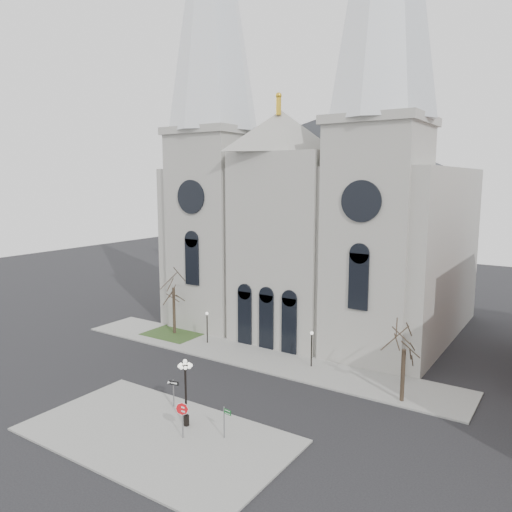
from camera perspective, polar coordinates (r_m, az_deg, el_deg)
The scene contains 13 objects.
ground at distance 40.85m, azimuth -9.29°, elevation -15.72°, with size 160.00×160.00×0.00m, color black.
sidewalk_near at distance 35.72m, azimuth -11.28°, elevation -19.43°, with size 18.00×10.00×0.14m, color gray.
sidewalk_far at distance 48.83m, azimuth -0.36°, elevation -11.34°, with size 40.00×6.00×0.14m, color gray.
grass_patch at distance 56.05m, azimuth -9.28°, elevation -8.75°, with size 6.00×5.00×0.18m, color #2D451D.
cathedral at distance 56.13m, azimuth 6.47°, elevation 10.37°, with size 33.00×26.66×54.00m.
tree_left at distance 54.67m, azimuth -9.42°, elevation -3.25°, with size 3.20×3.20×7.50m.
tree_right at distance 39.61m, azimuth 16.57°, elevation -9.83°, with size 3.20×3.20×6.00m.
ped_lamp_left at distance 51.90m, azimuth -5.61°, elevation -7.53°, with size 0.32×0.32×3.26m.
ped_lamp_right at distance 45.63m, azimuth 6.37°, elevation -9.84°, with size 0.32×0.32×3.26m.
stop_sign at distance 34.18m, azimuth -8.41°, elevation -17.27°, with size 0.89×0.09×2.46m.
globe_lamp at distance 35.17m, azimuth -8.06°, elevation -14.30°, with size 1.02×1.02×4.75m.
one_way_sign at distance 38.62m, azimuth -9.41°, elevation -14.67°, with size 0.90×0.23×2.09m.
street_name_sign at distance 34.08m, azimuth -3.56°, elevation -18.18°, with size 0.68×0.14×2.14m.
Camera 1 is at (25.47, -27.14, 16.84)m, focal length 35.00 mm.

